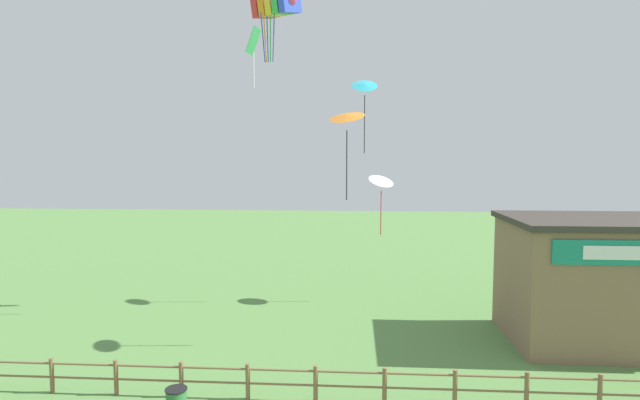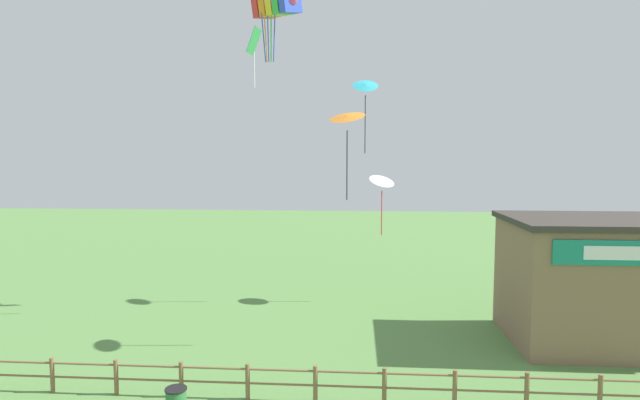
{
  "view_description": "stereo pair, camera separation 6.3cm",
  "coord_description": "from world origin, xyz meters",
  "px_view_note": "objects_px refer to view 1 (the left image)",
  "views": [
    {
      "loc": [
        1.16,
        -9.71,
        7.56
      ],
      "look_at": [
        0.0,
        7.1,
        6.1
      ],
      "focal_mm": 28.0,
      "sensor_mm": 36.0,
      "label": 1
    },
    {
      "loc": [
        1.22,
        -9.71,
        7.56
      ],
      "look_at": [
        0.0,
        7.1,
        6.1
      ],
      "focal_mm": 28.0,
      "sensor_mm": 36.0,
      "label": 2
    }
  ],
  "objects_px": {
    "kite_cyan_delta": "(365,87)",
    "kite_orange_delta": "(347,118)",
    "kite_rainbow_parafoil": "(275,1)",
    "seaside_building": "(617,280)",
    "kite_green_diamond": "(253,45)",
    "kite_white_delta": "(381,181)"
  },
  "relations": [
    {
      "from": "kite_rainbow_parafoil",
      "to": "kite_green_diamond",
      "type": "height_order",
      "value": "kite_rainbow_parafoil"
    },
    {
      "from": "kite_cyan_delta",
      "to": "kite_green_diamond",
      "type": "bearing_deg",
      "value": -155.55
    },
    {
      "from": "kite_green_diamond",
      "to": "kite_cyan_delta",
      "type": "bearing_deg",
      "value": 24.45
    },
    {
      "from": "kite_green_diamond",
      "to": "kite_orange_delta",
      "type": "bearing_deg",
      "value": -40.7
    },
    {
      "from": "seaside_building",
      "to": "kite_rainbow_parafoil",
      "type": "distance_m",
      "value": 19.7
    },
    {
      "from": "seaside_building",
      "to": "kite_rainbow_parafoil",
      "type": "relative_size",
      "value": 2.32
    },
    {
      "from": "kite_rainbow_parafoil",
      "to": "kite_cyan_delta",
      "type": "height_order",
      "value": "kite_rainbow_parafoil"
    },
    {
      "from": "kite_rainbow_parafoil",
      "to": "kite_green_diamond",
      "type": "distance_m",
      "value": 2.99
    },
    {
      "from": "kite_rainbow_parafoil",
      "to": "kite_orange_delta",
      "type": "xyz_separation_m",
      "value": [
        3.6,
        -5.3,
        -6.08
      ]
    },
    {
      "from": "kite_green_diamond",
      "to": "kite_orange_delta",
      "type": "distance_m",
      "value": 6.85
    },
    {
      "from": "seaside_building",
      "to": "kite_orange_delta",
      "type": "xyz_separation_m",
      "value": [
        -10.94,
        -1.04,
        6.5
      ]
    },
    {
      "from": "kite_green_diamond",
      "to": "kite_orange_delta",
      "type": "relative_size",
      "value": 0.76
    },
    {
      "from": "kite_rainbow_parafoil",
      "to": "kite_white_delta",
      "type": "distance_m",
      "value": 10.35
    },
    {
      "from": "kite_rainbow_parafoil",
      "to": "kite_white_delta",
      "type": "xyz_separation_m",
      "value": [
        5.28,
        0.93,
        -8.85
      ]
    },
    {
      "from": "kite_white_delta",
      "to": "kite_cyan_delta",
      "type": "distance_m",
      "value": 4.88
    },
    {
      "from": "kite_green_diamond",
      "to": "kite_white_delta",
      "type": "distance_m",
      "value": 9.17
    },
    {
      "from": "kite_rainbow_parafoil",
      "to": "kite_cyan_delta",
      "type": "distance_m",
      "value": 6.04
    },
    {
      "from": "seaside_building",
      "to": "kite_green_diamond",
      "type": "bearing_deg",
      "value": 169.83
    },
    {
      "from": "kite_white_delta",
      "to": "kite_orange_delta",
      "type": "distance_m",
      "value": 7.02
    },
    {
      "from": "kite_cyan_delta",
      "to": "kite_orange_delta",
      "type": "bearing_deg",
      "value": -97.39
    },
    {
      "from": "seaside_building",
      "to": "kite_cyan_delta",
      "type": "distance_m",
      "value": 14.21
    },
    {
      "from": "seaside_building",
      "to": "kite_white_delta",
      "type": "xyz_separation_m",
      "value": [
        -9.25,
        5.19,
        3.73
      ]
    }
  ]
}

